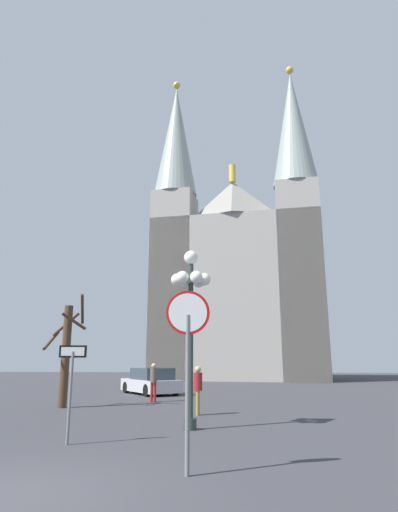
{
  "coord_description": "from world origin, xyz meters",
  "views": [
    {
      "loc": [
        3.59,
        -6.38,
        1.91
      ],
      "look_at": [
        1.01,
        19.12,
        8.06
      ],
      "focal_mm": 30.29,
      "sensor_mm": 36.0,
      "label": 1
    }
  ],
  "objects_px": {
    "bare_tree": "(66,351)",
    "stop_sign": "(188,342)",
    "pedestrian_walking": "(154,378)",
    "one_way_arrow_sign": "(71,379)",
    "parked_car_near_silver": "(151,382)",
    "pedestrian_standing": "(198,385)",
    "cathedral": "(238,275)",
    "street_lamp": "(191,299)"
  },
  "relations": [
    {
      "from": "cathedral",
      "to": "stop_sign",
      "type": "bearing_deg",
      "value": -91.04
    },
    {
      "from": "street_lamp",
      "to": "parked_car_near_silver",
      "type": "xyz_separation_m",
      "value": [
        -3.75,
        12.31,
        -3.0
      ]
    },
    {
      "from": "bare_tree",
      "to": "stop_sign",
      "type": "bearing_deg",
      "value": -57.25
    },
    {
      "from": "pedestrian_walking",
      "to": "bare_tree",
      "type": "bearing_deg",
      "value": -138.41
    },
    {
      "from": "stop_sign",
      "to": "pedestrian_walking",
      "type": "bearing_deg",
      "value": 104.2
    },
    {
      "from": "bare_tree",
      "to": "pedestrian_standing",
      "type": "relative_size",
      "value": 2.75
    },
    {
      "from": "parked_car_near_silver",
      "to": "bare_tree",
      "type": "bearing_deg",
      "value": -106.22
    },
    {
      "from": "bare_tree",
      "to": "parked_car_near_silver",
      "type": "xyz_separation_m",
      "value": [
        2.11,
        7.25,
        -1.59
      ]
    },
    {
      "from": "cathedral",
      "to": "pedestrian_walking",
      "type": "bearing_deg",
      "value": -99.56
    },
    {
      "from": "pedestrian_standing",
      "to": "parked_car_near_silver",
      "type": "bearing_deg",
      "value": 111.79
    },
    {
      "from": "bare_tree",
      "to": "pedestrian_standing",
      "type": "xyz_separation_m",
      "value": [
        5.73,
        -1.82,
        -1.25
      ]
    },
    {
      "from": "one_way_arrow_sign",
      "to": "pedestrian_walking",
      "type": "height_order",
      "value": "one_way_arrow_sign"
    },
    {
      "from": "bare_tree",
      "to": "pedestrian_walking",
      "type": "bearing_deg",
      "value": 41.59
    },
    {
      "from": "one_way_arrow_sign",
      "to": "stop_sign",
      "type": "bearing_deg",
      "value": -38.25
    },
    {
      "from": "bare_tree",
      "to": "parked_car_near_silver",
      "type": "bearing_deg",
      "value": 73.78
    },
    {
      "from": "one_way_arrow_sign",
      "to": "pedestrian_standing",
      "type": "xyz_separation_m",
      "value": [
        2.44,
        5.68,
        -0.44
      ]
    },
    {
      "from": "cathedral",
      "to": "stop_sign",
      "type": "relative_size",
      "value": 10.22
    },
    {
      "from": "street_lamp",
      "to": "parked_car_near_silver",
      "type": "relative_size",
      "value": 1.11
    },
    {
      "from": "parked_car_near_silver",
      "to": "one_way_arrow_sign",
      "type": "bearing_deg",
      "value": -85.4
    },
    {
      "from": "one_way_arrow_sign",
      "to": "parked_car_near_silver",
      "type": "xyz_separation_m",
      "value": [
        -1.19,
        14.75,
        -0.78
      ]
    },
    {
      "from": "one_way_arrow_sign",
      "to": "pedestrian_walking",
      "type": "bearing_deg",
      "value": 90.69
    },
    {
      "from": "cathedral",
      "to": "bare_tree",
      "type": "height_order",
      "value": "cathedral"
    },
    {
      "from": "bare_tree",
      "to": "parked_car_near_silver",
      "type": "distance_m",
      "value": 7.71
    },
    {
      "from": "cathedral",
      "to": "parked_car_near_silver",
      "type": "relative_size",
      "value": 6.96
    },
    {
      "from": "cathedral",
      "to": "bare_tree",
      "type": "relative_size",
      "value": 6.97
    },
    {
      "from": "pedestrian_walking",
      "to": "pedestrian_standing",
      "type": "xyz_separation_m",
      "value": [
        2.56,
        -4.63,
        -0.04
      ]
    },
    {
      "from": "stop_sign",
      "to": "street_lamp",
      "type": "distance_m",
      "value": 5.12
    },
    {
      "from": "one_way_arrow_sign",
      "to": "cathedral",
      "type": "bearing_deg",
      "value": 83.58
    },
    {
      "from": "cathedral",
      "to": "parked_car_near_silver",
      "type": "height_order",
      "value": "cathedral"
    },
    {
      "from": "pedestrian_walking",
      "to": "stop_sign",
      "type": "bearing_deg",
      "value": -75.8
    },
    {
      "from": "one_way_arrow_sign",
      "to": "street_lamp",
      "type": "relative_size",
      "value": 0.44
    },
    {
      "from": "street_lamp",
      "to": "pedestrian_standing",
      "type": "xyz_separation_m",
      "value": [
        -0.12,
        3.24,
        -2.66
      ]
    },
    {
      "from": "one_way_arrow_sign",
      "to": "pedestrian_standing",
      "type": "relative_size",
      "value": 1.34
    },
    {
      "from": "one_way_arrow_sign",
      "to": "pedestrian_walking",
      "type": "xyz_separation_m",
      "value": [
        -0.12,
        10.31,
        -0.4
      ]
    },
    {
      "from": "bare_tree",
      "to": "one_way_arrow_sign",
      "type": "bearing_deg",
      "value": -66.28
    },
    {
      "from": "stop_sign",
      "to": "street_lamp",
      "type": "height_order",
      "value": "street_lamp"
    },
    {
      "from": "stop_sign",
      "to": "pedestrian_walking",
      "type": "distance_m",
      "value": 13.21
    },
    {
      "from": "cathedral",
      "to": "street_lamp",
      "type": "relative_size",
      "value": 6.24
    },
    {
      "from": "stop_sign",
      "to": "parked_car_near_silver",
      "type": "bearing_deg",
      "value": 104.0
    },
    {
      "from": "stop_sign",
      "to": "parked_car_near_silver",
      "type": "distance_m",
      "value": 17.79
    },
    {
      "from": "street_lamp",
      "to": "pedestrian_walking",
      "type": "distance_m",
      "value": 8.72
    },
    {
      "from": "one_way_arrow_sign",
      "to": "parked_car_near_silver",
      "type": "height_order",
      "value": "one_way_arrow_sign"
    }
  ]
}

